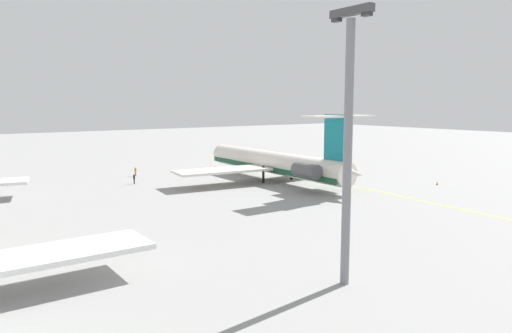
{
  "coord_description": "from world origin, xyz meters",
  "views": [
    {
      "loc": [
        -70.39,
        61.13,
        14.26
      ],
      "look_at": [
        -1.81,
        12.15,
        2.94
      ],
      "focal_mm": 33.16,
      "sensor_mm": 36.0,
      "label": 1
    }
  ],
  "objects_px": {
    "main_jetliner": "(278,163)",
    "ground_crew_near_tail": "(135,170)",
    "safety_cone_nose": "(437,183)",
    "light_mast": "(348,135)",
    "ground_crew_near_nose": "(134,178)"
  },
  "relations": [
    {
      "from": "light_mast",
      "to": "ground_crew_near_tail",
      "type": "bearing_deg",
      "value": -6.77
    },
    {
      "from": "main_jetliner",
      "to": "safety_cone_nose",
      "type": "relative_size",
      "value": 78.12
    },
    {
      "from": "ground_crew_near_nose",
      "to": "main_jetliner",
      "type": "bearing_deg",
      "value": 38.69
    },
    {
      "from": "ground_crew_near_tail",
      "to": "light_mast",
      "type": "height_order",
      "value": "light_mast"
    },
    {
      "from": "light_mast",
      "to": "safety_cone_nose",
      "type": "bearing_deg",
      "value": -64.0
    },
    {
      "from": "main_jetliner",
      "to": "ground_crew_near_nose",
      "type": "height_order",
      "value": "main_jetliner"
    },
    {
      "from": "main_jetliner",
      "to": "ground_crew_near_tail",
      "type": "bearing_deg",
      "value": 41.65
    },
    {
      "from": "main_jetliner",
      "to": "ground_crew_near_tail",
      "type": "xyz_separation_m",
      "value": [
        21.69,
        18.68,
        -2.31
      ]
    },
    {
      "from": "ground_crew_near_tail",
      "to": "safety_cone_nose",
      "type": "bearing_deg",
      "value": 91.42
    },
    {
      "from": "light_mast",
      "to": "ground_crew_near_nose",
      "type": "bearing_deg",
      "value": -3.99
    },
    {
      "from": "ground_crew_near_tail",
      "to": "safety_cone_nose",
      "type": "height_order",
      "value": "ground_crew_near_tail"
    },
    {
      "from": "main_jetliner",
      "to": "ground_crew_near_tail",
      "type": "relative_size",
      "value": 24.45
    },
    {
      "from": "main_jetliner",
      "to": "light_mast",
      "type": "height_order",
      "value": "light_mast"
    },
    {
      "from": "main_jetliner",
      "to": "ground_crew_near_nose",
      "type": "bearing_deg",
      "value": 61.41
    },
    {
      "from": "safety_cone_nose",
      "to": "light_mast",
      "type": "relative_size",
      "value": 0.03
    }
  ]
}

